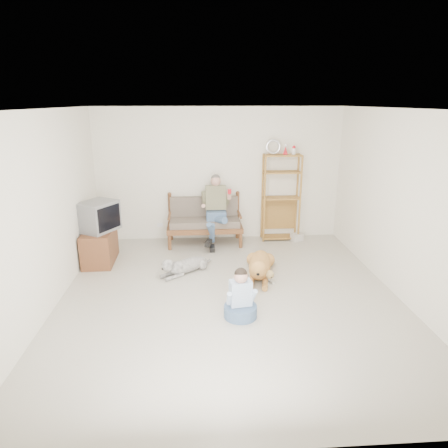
{
  "coord_description": "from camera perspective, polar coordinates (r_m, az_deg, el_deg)",
  "views": [
    {
      "loc": [
        -0.45,
        -5.34,
        2.8
      ],
      "look_at": [
        -0.02,
        1.0,
        0.83
      ],
      "focal_mm": 32.0,
      "sensor_mm": 36.0,
      "label": 1
    }
  ],
  "objects": [
    {
      "name": "shaggy_dog",
      "position": [
        6.8,
        -5.78,
        -5.94
      ],
      "size": [
        0.89,
        0.8,
        0.34
      ],
      "rotation": [
        0.0,
        0.0,
        -0.89
      ],
      "color": "silver",
      "rests_on": "ground"
    },
    {
      "name": "loveseat",
      "position": [
        8.11,
        -2.8,
        0.6
      ],
      "size": [
        1.51,
        0.72,
        0.95
      ],
      "rotation": [
        0.0,
        0.0,
        0.01
      ],
      "color": "brown",
      "rests_on": "ground"
    },
    {
      "name": "wall_right",
      "position": [
        6.27,
        24.31,
        2.29
      ],
      "size": [
        0.0,
        5.5,
        5.5
      ],
      "primitive_type": "plane",
      "rotation": [
        1.57,
        0.0,
        -1.57
      ],
      "color": "silver",
      "rests_on": "ground"
    },
    {
      "name": "crt_tv",
      "position": [
        7.34,
        -17.5,
        1.07
      ],
      "size": [
        0.75,
        0.79,
        0.52
      ],
      "rotation": [
        0.0,
        0.0,
        -0.53
      ],
      "color": "slate",
      "rests_on": "tv_stand"
    },
    {
      "name": "wall_back",
      "position": [
        8.23,
        -0.71,
        7.05
      ],
      "size": [
        5.0,
        0.0,
        5.0
      ],
      "primitive_type": "plane",
      "rotation": [
        1.57,
        0.0,
        0.0
      ],
      "color": "silver",
      "rests_on": "ground"
    },
    {
      "name": "wall_left",
      "position": [
        5.9,
        -24.1,
        1.46
      ],
      "size": [
        0.0,
        5.5,
        5.5
      ],
      "primitive_type": "plane",
      "rotation": [
        1.57,
        0.0,
        1.57
      ],
      "color": "silver",
      "rests_on": "ground"
    },
    {
      "name": "golden_retriever",
      "position": [
        6.67,
        5.11,
        -5.96
      ],
      "size": [
        0.57,
        1.49,
        0.45
      ],
      "rotation": [
        0.0,
        0.0,
        -0.2
      ],
      "color": "#C78945",
      "rests_on": "ground"
    },
    {
      "name": "book_stack",
      "position": [
        8.47,
        10.36,
        -1.86
      ],
      "size": [
        0.28,
        0.24,
        0.15
      ],
      "primitive_type": "cube",
      "rotation": [
        0.0,
        0.0,
        0.36
      ],
      "color": "silver",
      "rests_on": "ground"
    },
    {
      "name": "ceiling",
      "position": [
        5.36,
        0.94,
        16.14
      ],
      "size": [
        5.5,
        5.5,
        0.0
      ],
      "primitive_type": "plane",
      "rotation": [
        3.14,
        0.0,
        0.0
      ],
      "color": "white",
      "rests_on": "ground"
    },
    {
      "name": "terrier",
      "position": [
        6.58,
        5.92,
        -7.17
      ],
      "size": [
        0.28,
        0.58,
        0.22
      ],
      "rotation": [
        0.0,
        0.0,
        0.29
      ],
      "color": "white",
      "rests_on": "ground"
    },
    {
      "name": "floor",
      "position": [
        6.05,
        0.81,
        -10.38
      ],
      "size": [
        5.5,
        5.5,
        0.0
      ],
      "primitive_type": "plane",
      "color": "beige",
      "rests_on": "ground"
    },
    {
      "name": "wall_front",
      "position": [
        3.0,
        5.27,
        -11.73
      ],
      "size": [
        5.0,
        0.0,
        5.0
      ],
      "primitive_type": "plane",
      "rotation": [
        -1.57,
        0.0,
        0.0
      ],
      "color": "silver",
      "rests_on": "ground"
    },
    {
      "name": "tv_stand",
      "position": [
        7.51,
        -17.37,
        -3.05
      ],
      "size": [
        0.52,
        0.91,
        0.6
      ],
      "rotation": [
        0.0,
        0.0,
        0.02
      ],
      "color": "brown",
      "rests_on": "ground"
    },
    {
      "name": "man",
      "position": [
        7.86,
        -1.28,
        1.32
      ],
      "size": [
        0.54,
        0.77,
        1.25
      ],
      "color": "slate",
      "rests_on": "loveseat"
    },
    {
      "name": "wall_outlet",
      "position": [
        8.49,
        -9.13,
        -0.15
      ],
      "size": [
        0.12,
        0.02,
        0.08
      ],
      "primitive_type": "cube",
      "color": "white",
      "rests_on": "ground"
    },
    {
      "name": "etagere",
      "position": [
        8.29,
        8.13,
        3.88
      ],
      "size": [
        0.79,
        0.35,
        2.08
      ],
      "color": "#A57833",
      "rests_on": "ground"
    },
    {
      "name": "child",
      "position": [
        5.44,
        2.38,
        -10.71
      ],
      "size": [
        0.45,
        0.45,
        0.71
      ],
      "rotation": [
        0.0,
        0.0,
        0.16
      ],
      "color": "slate",
      "rests_on": "ground"
    }
  ]
}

